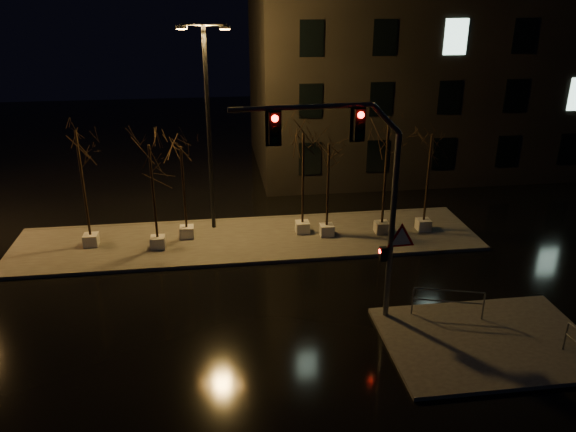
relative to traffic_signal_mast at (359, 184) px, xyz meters
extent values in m
plane|color=black|center=(-3.23, 1.57, -5.28)|extent=(90.00, 90.00, 0.00)
cube|color=#44413D|center=(-3.23, 7.57, -5.21)|extent=(22.00, 5.00, 0.15)
cube|color=#44413D|center=(4.27, -1.93, -5.21)|extent=(7.00, 5.00, 0.15)
cube|color=black|center=(10.77, 19.57, 2.22)|extent=(25.00, 12.00, 15.00)
cube|color=silver|center=(-10.53, 7.74, -4.86)|extent=(0.65, 0.65, 0.55)
cylinder|color=black|center=(-10.53, 7.74, -2.14)|extent=(0.11, 0.11, 4.88)
cube|color=silver|center=(-7.43, 7.05, -4.86)|extent=(0.65, 0.65, 0.55)
cylinder|color=black|center=(-7.43, 7.05, -2.42)|extent=(0.11, 0.11, 4.32)
cube|color=silver|center=(-6.15, 8.05, -4.86)|extent=(0.65, 0.65, 0.55)
cylinder|color=black|center=(-6.15, 8.05, -2.62)|extent=(0.11, 0.11, 3.93)
cube|color=silver|center=(-0.56, 7.90, -4.86)|extent=(0.65, 0.65, 0.55)
cylinder|color=black|center=(-0.56, 7.90, -2.38)|extent=(0.11, 0.11, 4.41)
cube|color=silver|center=(0.54, 7.39, -4.86)|extent=(0.65, 0.65, 0.55)
cylinder|color=black|center=(0.54, 7.39, -2.58)|extent=(0.11, 0.11, 4.00)
cube|color=silver|center=(3.27, 7.34, -4.86)|extent=(0.65, 0.65, 0.55)
cylinder|color=black|center=(3.27, 7.34, -1.99)|extent=(0.11, 0.11, 5.19)
cube|color=silver|center=(5.41, 7.38, -4.86)|extent=(0.65, 0.65, 0.55)
cylinder|color=black|center=(5.41, 7.38, -2.44)|extent=(0.11, 0.11, 4.29)
cylinder|color=#54575C|center=(1.27, 0.07, -1.74)|extent=(0.20, 0.20, 6.78)
cylinder|color=#54575C|center=(-1.94, -0.10, 2.60)|extent=(4.52, 0.40, 0.16)
cube|color=black|center=(-0.09, 0.00, 1.98)|extent=(0.35, 0.27, 1.02)
cube|color=black|center=(-2.80, -0.15, 1.98)|extent=(0.35, 0.27, 1.02)
cube|color=black|center=(1.02, 0.06, -2.64)|extent=(0.26, 0.22, 0.51)
cone|color=red|center=(1.61, 0.03, -2.08)|extent=(1.18, 0.10, 1.18)
sphere|color=#FF0C07|center=(1.27, 0.07, 2.32)|extent=(0.20, 0.20, 0.20)
cylinder|color=black|center=(-4.86, 9.14, -0.32)|extent=(0.19, 0.19, 9.63)
cylinder|color=black|center=(-4.86, 9.14, 4.49)|extent=(2.09, 0.54, 0.10)
cube|color=#FF9732|center=(-5.80, 9.34, 4.35)|extent=(0.53, 0.36, 0.19)
cube|color=#FF9732|center=(-3.92, 8.94, 4.35)|extent=(0.53, 0.36, 0.19)
cylinder|color=#54575C|center=(2.23, 0.00, -4.62)|extent=(0.06, 0.06, 1.02)
cylinder|color=#54575C|center=(4.63, -0.69, -4.62)|extent=(0.06, 0.06, 1.02)
cylinder|color=#54575C|center=(3.43, -0.34, -4.06)|extent=(2.41, 0.74, 0.05)
cylinder|color=#54575C|center=(3.43, -0.34, -4.51)|extent=(2.41, 0.74, 0.05)
cylinder|color=#54575C|center=(6.48, -2.78, -4.64)|extent=(0.06, 0.06, 0.99)
camera|label=1|loc=(-4.67, -16.98, 5.95)|focal=35.00mm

